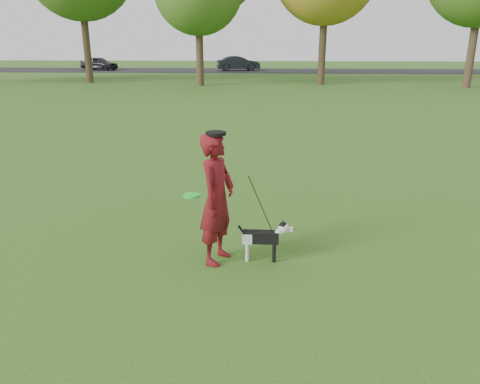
# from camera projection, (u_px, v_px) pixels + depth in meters

# --- Properties ---
(ground) EXTENTS (120.00, 120.00, 0.00)m
(ground) POSITION_uv_depth(u_px,v_px,m) (237.00, 262.00, 6.58)
(ground) COLOR #285116
(ground) RESTS_ON ground
(road) EXTENTS (120.00, 7.00, 0.02)m
(road) POSITION_uv_depth(u_px,v_px,m) (263.00, 71.00, 44.49)
(road) COLOR black
(road) RESTS_ON ground
(man) EXTENTS (0.63, 0.77, 1.83)m
(man) POSITION_uv_depth(u_px,v_px,m) (217.00, 199.00, 6.35)
(man) COLOR #5E0D12
(man) RESTS_ON ground
(dog) EXTENTS (0.79, 0.16, 0.60)m
(dog) POSITION_uv_depth(u_px,v_px,m) (265.00, 236.00, 6.52)
(dog) COLOR black
(dog) RESTS_ON ground
(car_left) EXTENTS (3.89, 2.40, 1.24)m
(car_left) POSITION_uv_depth(u_px,v_px,m) (99.00, 63.00, 45.14)
(car_left) COLOR black
(car_left) RESTS_ON road
(car_mid) EXTENTS (4.27, 2.31, 1.34)m
(car_mid) POSITION_uv_depth(u_px,v_px,m) (238.00, 63.00, 44.41)
(car_mid) COLOR black
(car_mid) RESTS_ON road
(man_held_items) EXTENTS (1.23, 0.30, 1.44)m
(man_held_items) POSITION_uv_depth(u_px,v_px,m) (255.00, 199.00, 6.31)
(man_held_items) COLOR #1BDB2F
(man_held_items) RESTS_ON ground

